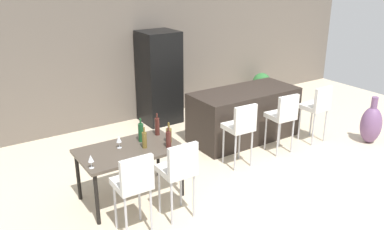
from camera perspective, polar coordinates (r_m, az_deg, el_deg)
ground_plane at (r=6.87m, az=9.51°, el=-6.32°), size 10.00×10.00×0.00m
back_wall at (r=8.69m, az=-3.30°, el=9.69°), size 10.00×0.12×2.90m
kitchen_island at (r=7.53m, az=7.24°, el=0.04°), size 1.98×0.90×0.92m
bar_chair_left at (r=6.38m, az=6.80°, el=-1.44°), size 0.42×0.42×1.05m
bar_chair_middle at (r=6.97m, az=12.57°, el=0.11°), size 0.43×0.43×1.05m
bar_chair_right at (r=7.57m, az=17.05°, el=1.31°), size 0.40×0.40×1.05m
dining_table at (r=5.55m, az=-8.71°, el=-5.32°), size 1.35×0.81×0.74m
dining_chair_near at (r=4.81m, az=-8.13°, el=-9.20°), size 0.41×0.41×1.05m
dining_chair_far at (r=5.05m, az=-1.87°, el=-7.42°), size 0.41×0.41×1.05m
wine_bottle_near at (r=5.67m, az=-7.13°, el=-2.39°), size 0.07×0.07×0.34m
wine_bottle_end at (r=5.86m, az=-4.87°, el=-1.57°), size 0.07×0.07×0.33m
wine_bottle_corner at (r=5.61m, az=-3.25°, el=-2.80°), size 0.08×0.08×0.29m
wine_bottle_far at (r=5.47m, az=-6.63°, el=-3.44°), size 0.06×0.06×0.29m
wine_bottle_middle at (r=5.46m, az=-3.29°, el=-3.40°), size 0.07×0.07×0.28m
wine_glass_left at (r=5.52m, az=-10.16°, el=-3.35°), size 0.07×0.07×0.17m
wine_glass_right at (r=5.06m, az=-13.92°, el=-5.93°), size 0.07×0.07×0.17m
refrigerator at (r=8.20m, az=-4.59°, el=5.22°), size 0.72×0.68×1.84m
floor_vase at (r=8.00m, az=23.66°, el=-1.20°), size 0.37×0.37×0.86m
potted_plant at (r=9.92m, az=9.66°, el=4.35°), size 0.42×0.42×0.62m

